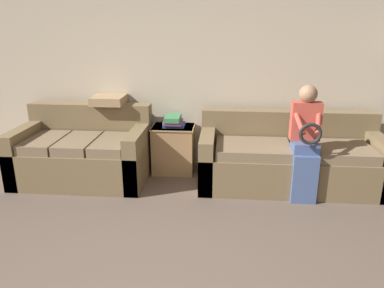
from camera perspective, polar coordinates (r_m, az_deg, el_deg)
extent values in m
cube|color=beige|center=(4.73, -0.18, 11.40)|extent=(7.63, 0.06, 2.55)
cube|color=brown|center=(4.50, 14.64, -3.63)|extent=(2.08, 0.87, 0.41)
cube|color=brown|center=(4.69, 14.40, 2.53)|extent=(2.08, 0.20, 0.40)
cube|color=brown|center=(4.40, 2.34, -2.12)|extent=(0.16, 0.87, 0.62)
cube|color=brown|center=(4.73, 26.27, -2.61)|extent=(0.16, 0.87, 0.62)
cube|color=#7A664C|center=(4.26, 9.29, -0.74)|extent=(0.83, 0.63, 0.11)
cube|color=#7A664C|center=(4.42, 20.73, -1.03)|extent=(0.83, 0.63, 0.11)
cube|color=brown|center=(4.70, -16.19, -2.69)|extent=(1.53, 0.92, 0.43)
cube|color=brown|center=(4.90, -15.15, 3.52)|extent=(1.53, 0.20, 0.43)
cube|color=brown|center=(4.95, -23.71, -1.16)|extent=(0.16, 0.92, 0.65)
cube|color=brown|center=(4.47, -8.09, -1.77)|extent=(0.16, 0.92, 0.65)
cube|color=#7A664C|center=(4.69, -21.51, 0.21)|extent=(0.38, 0.68, 0.11)
cube|color=#7A664C|center=(4.53, -16.93, 0.08)|extent=(0.38, 0.68, 0.11)
cube|color=#7A664C|center=(4.39, -12.05, -0.06)|extent=(0.38, 0.68, 0.11)
cube|color=#475B8E|center=(4.10, 16.76, -5.17)|extent=(0.26, 0.10, 0.52)
cube|color=#475B8E|center=(4.12, 16.79, -0.35)|extent=(0.26, 0.28, 0.11)
cube|color=#C64C3D|center=(4.12, 16.92, 3.37)|extent=(0.31, 0.14, 0.41)
sphere|color=#A37A5B|center=(4.06, 17.30, 7.30)|extent=(0.19, 0.19, 0.19)
torus|color=black|center=(3.88, 17.61, 1.49)|extent=(0.23, 0.04, 0.23)
cylinder|color=#C64C3D|center=(3.96, 15.97, 3.36)|extent=(0.12, 0.31, 0.23)
cylinder|color=#C64C3D|center=(4.00, 18.70, 3.25)|extent=(0.12, 0.31, 0.23)
cube|color=#9E7A51|center=(4.72, -2.84, -0.80)|extent=(0.50, 0.39, 0.60)
cube|color=tan|center=(4.64, -2.89, 2.61)|extent=(0.52, 0.41, 0.02)
cube|color=#33569E|center=(4.64, -2.73, 2.95)|extent=(0.26, 0.23, 0.04)
cube|color=#7A4284|center=(4.62, -2.92, 3.35)|extent=(0.22, 0.26, 0.04)
cube|color=#3D8451|center=(4.61, -2.94, 3.95)|extent=(0.18, 0.30, 0.06)
cube|color=#A38460|center=(4.76, -12.55, 6.58)|extent=(0.39, 0.39, 0.10)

